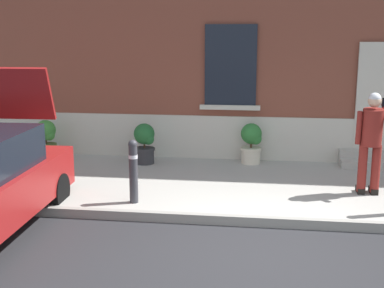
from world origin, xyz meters
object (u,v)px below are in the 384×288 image
(planter_olive, at_px, (46,138))
(planter_cream, at_px, (251,142))
(bollard_far_left, at_px, (133,169))
(planter_charcoal, at_px, (145,142))
(person_on_phone, at_px, (371,137))

(planter_olive, xyz_separation_m, planter_cream, (4.47, 0.18, 0.00))
(planter_olive, relative_size, planter_cream, 1.00)
(bollard_far_left, xyz_separation_m, planter_olive, (-2.64, 2.71, -0.11))
(planter_charcoal, xyz_separation_m, planter_cream, (2.24, 0.32, 0.00))
(planter_olive, xyz_separation_m, planter_charcoal, (2.24, -0.13, 0.00))
(planter_olive, distance_m, planter_charcoal, 2.24)
(bollard_far_left, height_order, planter_olive, bollard_far_left)
(planter_olive, bearing_deg, person_on_phone, -14.93)
(person_on_phone, relative_size, planter_olive, 2.04)
(bollard_far_left, relative_size, planter_olive, 1.22)
(person_on_phone, height_order, planter_olive, person_on_phone)
(planter_charcoal, distance_m, planter_cream, 2.26)
(person_on_phone, relative_size, planter_charcoal, 2.04)
(person_on_phone, xyz_separation_m, planter_charcoal, (-4.27, 1.60, -0.55))
(planter_olive, relative_size, planter_charcoal, 1.00)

